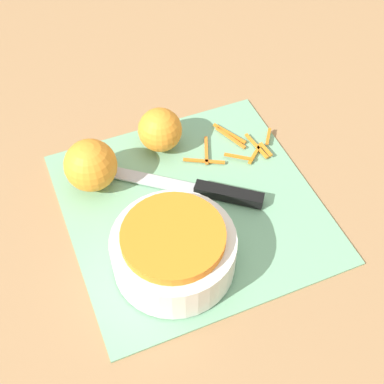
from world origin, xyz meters
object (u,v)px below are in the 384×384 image
knife (208,190)px  orange_right (163,129)px  bowl_speckled (174,249)px  orange_left (91,165)px

knife → orange_right: bearing=-39.8°
bowl_speckled → orange_right: bowl_speckled is taller
bowl_speckled → knife: size_ratio=0.75×
knife → orange_left: (0.09, 0.15, 0.03)m
knife → bowl_speckled: bearing=84.1°
bowl_speckled → knife: bearing=-43.8°
bowl_speckled → knife: bowl_speckled is taller
knife → orange_left: size_ratio=2.79×
orange_left → orange_right: size_ratio=1.13×
bowl_speckled → knife: 0.14m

